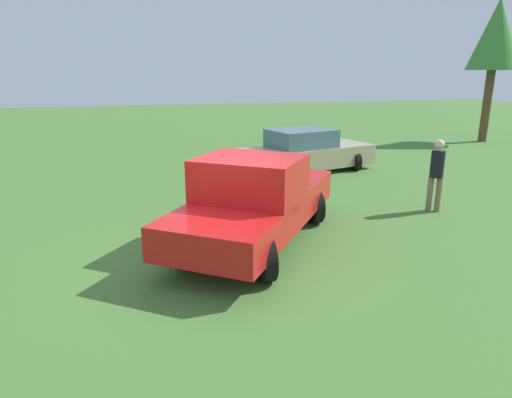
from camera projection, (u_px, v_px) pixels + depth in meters
The scene contains 5 objects.
ground_plane at pixel (217, 256), 8.52m from camera, with size 80.00×80.00×0.00m, color #477533.
pickup_truck at pixel (254, 199), 8.89m from camera, with size 5.15×4.55×1.80m.
sedan_near at pixel (305, 152), 15.54m from camera, with size 2.93×5.01×1.46m.
person_bystander at pixel (437, 171), 10.99m from camera, with size 0.45×0.45×1.78m.
tree_far_center at pixel (496, 36), 20.99m from camera, with size 2.39×2.39×6.60m.
Camera 1 is at (7.80, -1.42, 3.36)m, focal length 31.76 mm.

